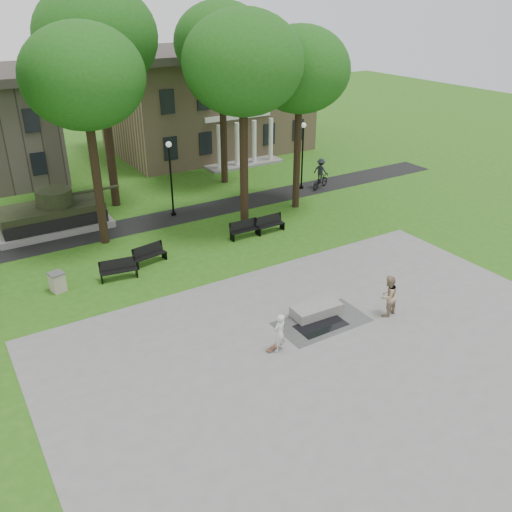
{
  "coord_description": "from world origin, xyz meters",
  "views": [
    {
      "loc": [
        -11.88,
        -17.78,
        12.7
      ],
      "look_at": [
        0.32,
        2.02,
        1.4
      ],
      "focal_mm": 38.0,
      "sensor_mm": 36.0,
      "label": 1
    }
  ],
  "objects": [
    {
      "name": "tree_2",
      "position": [
        3.5,
        8.5,
        9.32
      ],
      "size": [
        6.6,
        6.6,
        12.16
      ],
      "color": "black",
      "rests_on": "ground"
    },
    {
      "name": "building_right",
      "position": [
        10.0,
        26.0,
        4.34
      ],
      "size": [
        17.0,
        12.0,
        8.6
      ],
      "color": "#9E8460",
      "rests_on": "ground"
    },
    {
      "name": "footpath",
      "position": [
        0.0,
        12.0,
        0.01
      ],
      "size": [
        44.0,
        2.6,
        0.01
      ],
      "primitive_type": "cube",
      "color": "black",
      "rests_on": "ground"
    },
    {
      "name": "puddle",
      "position": [
        0.63,
        -2.75,
        0.02
      ],
      "size": [
        2.2,
        1.2,
        0.0
      ],
      "primitive_type": "cube",
      "color": "black",
      "rests_on": "plaza"
    },
    {
      "name": "lamp_right",
      "position": [
        10.5,
        12.3,
        2.79
      ],
      "size": [
        0.36,
        0.36,
        4.73
      ],
      "color": "black",
      "rests_on": "ground"
    },
    {
      "name": "park_bench_2",
      "position": [
        2.57,
        6.97,
        0.52
      ],
      "size": [
        1.8,
        0.54,
        1.0
      ],
      "rotation": [
        0.0,
        0.0,
        0.01
      ],
      "color": "black",
      "rests_on": "ground"
    },
    {
      "name": "tree_5",
      "position": [
        6.5,
        16.5,
        9.67
      ],
      "size": [
        6.4,
        6.4,
        12.44
      ],
      "color": "black",
      "rests_on": "ground"
    },
    {
      "name": "cyclist",
      "position": [
        11.69,
        11.64,
        0.89
      ],
      "size": [
        2.09,
        1.43,
        2.18
      ],
      "rotation": [
        0.0,
        0.0,
        1.98
      ],
      "color": "black",
      "rests_on": "ground"
    },
    {
      "name": "trash_bin",
      "position": [
        -8.11,
        6.17,
        0.49
      ],
      "size": [
        0.8,
        0.8,
        0.96
      ],
      "rotation": [
        0.0,
        0.0,
        0.24
      ],
      "color": "#A29B85",
      "rests_on": "ground"
    },
    {
      "name": "tree_4",
      "position": [
        -2.0,
        16.0,
        10.39
      ],
      "size": [
        7.2,
        7.2,
        13.5
      ],
      "color": "black",
      "rests_on": "ground"
    },
    {
      "name": "tree_1",
      "position": [
        -4.5,
        10.5,
        8.95
      ],
      "size": [
        6.2,
        6.2,
        11.63
      ],
      "color": "black",
      "rests_on": "ground"
    },
    {
      "name": "tank_monument",
      "position": [
        -6.46,
        14.0,
        0.86
      ],
      "size": [
        7.45,
        3.4,
        2.4
      ],
      "color": "gray",
      "rests_on": "ground"
    },
    {
      "name": "park_bench_0",
      "position": [
        -5.27,
        5.87,
        0.52
      ],
      "size": [
        1.85,
        0.8,
        1.0
      ],
      "rotation": [
        0.0,
        0.0,
        -0.15
      ],
      "color": "black",
      "rests_on": "ground"
    },
    {
      "name": "ground",
      "position": [
        0.0,
        0.0,
        0.0
      ],
      "size": [
        120.0,
        120.0,
        0.0
      ],
      "primitive_type": "plane",
      "color": "#265614",
      "rests_on": "ground"
    },
    {
      "name": "skateboard",
      "position": [
        -1.97,
        -3.07,
        0.06
      ],
      "size": [
        0.8,
        0.45,
        0.07
      ],
      "primitive_type": "cube",
      "rotation": [
        0.0,
        0.0,
        0.34
      ],
      "color": "brown",
      "rests_on": "plaza"
    },
    {
      "name": "plaza",
      "position": [
        0.0,
        -5.0,
        0.01
      ],
      "size": [
        22.0,
        16.0,
        0.02
      ],
      "primitive_type": "cube",
      "color": "gray",
      "rests_on": "ground"
    },
    {
      "name": "skateboarder",
      "position": [
        -1.87,
        -3.29,
        0.84
      ],
      "size": [
        0.68,
        0.53,
        1.63
      ],
      "primitive_type": "imported",
      "rotation": [
        0.0,
        0.0,
        3.4
      ],
      "color": "silver",
      "rests_on": "plaza"
    },
    {
      "name": "concrete_block",
      "position": [
        1.0,
        -1.93,
        0.24
      ],
      "size": [
        2.24,
        1.09,
        0.45
      ],
      "primitive_type": "cube",
      "rotation": [
        0.0,
        0.0,
        -0.04
      ],
      "color": "gray",
      "rests_on": "plaza"
    },
    {
      "name": "friend_watching",
      "position": [
        3.58,
        -3.55,
        0.96
      ],
      "size": [
        1.04,
        0.87,
        1.89
      ],
      "primitive_type": "imported",
      "rotation": [
        0.0,
        0.0,
        3.33
      ],
      "color": "tan",
      "rests_on": "plaza"
    },
    {
      "name": "park_bench_1",
      "position": [
        -3.31,
        6.69,
        0.52
      ],
      "size": [
        1.85,
        0.86,
        1.0
      ],
      "rotation": [
        0.0,
        0.0,
        0.19
      ],
      "color": "black",
      "rests_on": "ground"
    },
    {
      "name": "lamp_mid",
      "position": [
        0.5,
        12.3,
        2.79
      ],
      "size": [
        0.36,
        0.36,
        4.73
      ],
      "color": "black",
      "rests_on": "ground"
    },
    {
      "name": "park_bench_3",
      "position": [
        4.25,
        6.87,
        0.52
      ],
      "size": [
        1.81,
        0.57,
        1.0
      ],
      "rotation": [
        0.0,
        0.0,
        0.03
      ],
      "color": "black",
      "rests_on": "ground"
    },
    {
      "name": "tree_3",
      "position": [
        8.0,
        9.5,
        8.6
      ],
      "size": [
        6.0,
        6.0,
        11.19
      ],
      "color": "black",
      "rests_on": "ground"
    }
  ]
}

